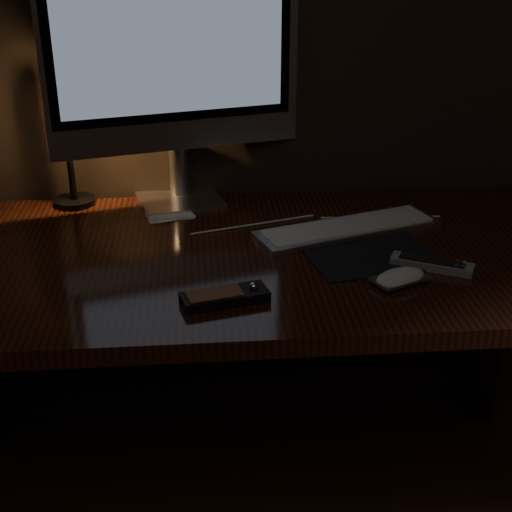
{
  "coord_description": "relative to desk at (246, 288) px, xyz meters",
  "views": [
    {
      "loc": [
        -0.11,
        0.41,
        1.41
      ],
      "look_at": [
        0.01,
        1.73,
        0.8
      ],
      "focal_mm": 50.0,
      "sensor_mm": 36.0,
      "label": 1
    }
  ],
  "objects": [
    {
      "name": "keyboard",
      "position": [
        0.24,
        0.03,
        0.14
      ],
      "size": [
        0.46,
        0.26,
        0.02
      ],
      "primitive_type": "cube",
      "rotation": [
        0.0,
        0.0,
        0.32
      ],
      "color": "silver",
      "rests_on": "desk"
    },
    {
      "name": "media_remote",
      "position": [
        -0.06,
        -0.3,
        0.14
      ],
      "size": [
        0.18,
        0.1,
        0.03
      ],
      "rotation": [
        0.0,
        0.0,
        0.24
      ],
      "color": "black",
      "rests_on": "desk"
    },
    {
      "name": "tv_remote",
      "position": [
        0.38,
        -0.19,
        0.14
      ],
      "size": [
        0.17,
        0.12,
        0.02
      ],
      "rotation": [
        0.0,
        0.0,
        -0.48
      ],
      "color": "gray",
      "rests_on": "desk"
    },
    {
      "name": "mousepad",
      "position": [
        0.27,
        -0.11,
        0.13
      ],
      "size": [
        0.31,
        0.27,
        0.0
      ],
      "primitive_type": "cube",
      "rotation": [
        0.0,
        0.0,
        0.19
      ],
      "color": "black",
      "rests_on": "desk"
    },
    {
      "name": "mouse",
      "position": [
        0.3,
        -0.25,
        0.14
      ],
      "size": [
        0.13,
        0.1,
        0.02
      ],
      "primitive_type": "ellipsoid",
      "rotation": [
        0.0,
        0.0,
        0.43
      ],
      "color": "white",
      "rests_on": "desk"
    },
    {
      "name": "monitor",
      "position": [
        -0.15,
        0.26,
        0.52
      ],
      "size": [
        0.62,
        0.23,
        0.66
      ],
      "rotation": [
        0.0,
        0.0,
        0.26
      ],
      "color": "silver",
      "rests_on": "desk"
    },
    {
      "name": "desk_lamp",
      "position": [
        -0.41,
        0.23,
        0.37
      ],
      "size": [
        0.18,
        0.19,
        0.35
      ],
      "rotation": [
        0.0,
        0.0,
        -0.29
      ],
      "color": "black",
      "rests_on": "desk"
    },
    {
      "name": "papers",
      "position": [
        -0.18,
        0.16,
        0.13
      ],
      "size": [
        0.13,
        0.1,
        0.01
      ],
      "primitive_type": "cube",
      "rotation": [
        0.0,
        0.0,
        0.24
      ],
      "color": "white",
      "rests_on": "desk"
    },
    {
      "name": "desk",
      "position": [
        0.0,
        0.0,
        0.0
      ],
      "size": [
        1.6,
        0.75,
        0.75
      ],
      "color": "#36160C",
      "rests_on": "ground"
    },
    {
      "name": "cable",
      "position": [
        0.18,
        0.08,
        0.13
      ],
      "size": [
        0.62,
        0.06,
        0.01
      ],
      "primitive_type": "cylinder",
      "rotation": [
        0.0,
        1.57,
        0.09
      ],
      "color": "white",
      "rests_on": "desk"
    }
  ]
}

